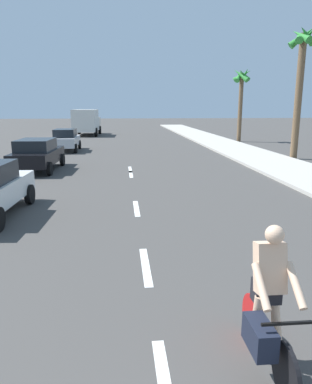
# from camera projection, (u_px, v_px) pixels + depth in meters

# --- Properties ---
(ground_plane) EXTENTS (160.00, 160.00, 0.00)m
(ground_plane) POSITION_uv_depth(u_px,v_px,m) (130.00, 166.00, 19.74)
(ground_plane) COLOR #423F3D
(sidewalk_strip) EXTENTS (3.60, 80.00, 0.14)m
(sidewalk_strip) POSITION_uv_depth(u_px,v_px,m) (259.00, 157.00, 22.40)
(sidewalk_strip) COLOR #B2ADA3
(sidewalk_strip) RESTS_ON ground
(lane_stripe_2) EXTENTS (0.16, 1.80, 0.01)m
(lane_stripe_2) POSITION_uv_depth(u_px,v_px,m) (146.00, 266.00, 7.31)
(lane_stripe_2) COLOR white
(lane_stripe_2) RESTS_ON ground
(lane_stripe_3) EXTENTS (0.16, 1.80, 0.01)m
(lane_stripe_3) POSITION_uv_depth(u_px,v_px,m) (136.00, 208.00, 11.45)
(lane_stripe_3) COLOR white
(lane_stripe_3) RESTS_ON ground
(lane_stripe_4) EXTENTS (0.16, 1.80, 0.01)m
(lane_stripe_4) POSITION_uv_depth(u_px,v_px,m) (131.00, 174.00, 17.22)
(lane_stripe_4) COLOR white
(lane_stripe_4) RESTS_ON ground
(lane_stripe_5) EXTENTS (0.16, 1.80, 0.01)m
(lane_stripe_5) POSITION_uv_depth(u_px,v_px,m) (130.00, 169.00, 18.51)
(lane_stripe_5) COLOR white
(lane_stripe_5) RESTS_ON ground
(cyclist) EXTENTS (0.62, 1.71, 1.82)m
(cyclist) POSITION_uv_depth(u_px,v_px,m) (267.00, 307.00, 4.27)
(cyclist) COLOR black
(cyclist) RESTS_ON ground
(parked_car_black) EXTENTS (2.15, 4.36, 1.57)m
(parked_car_black) POSITION_uv_depth(u_px,v_px,m) (37.00, 154.00, 18.03)
(parked_car_black) COLOR black
(parked_car_black) RESTS_ON ground
(parked_car_silver) EXTENTS (1.80, 3.84, 1.57)m
(parked_car_silver) POSITION_uv_depth(u_px,v_px,m) (66.00, 139.00, 25.99)
(parked_car_silver) COLOR #B7BABF
(parked_car_silver) RESTS_ON ground
(delivery_truck) EXTENTS (2.90, 6.35, 2.80)m
(delivery_truck) POSITION_uv_depth(u_px,v_px,m) (87.00, 122.00, 40.15)
(delivery_truck) COLOR beige
(delivery_truck) RESTS_ON ground
(palm_tree_far) EXTENTS (1.57, 1.66, 7.71)m
(palm_tree_far) POSITION_uv_depth(u_px,v_px,m) (301.00, 66.00, 20.99)
(palm_tree_far) COLOR brown
(palm_tree_far) RESTS_ON ground
(palm_tree_distant) EXTENTS (1.78, 1.75, 6.53)m
(palm_tree_distant) POSITION_uv_depth(u_px,v_px,m) (241.00, 87.00, 32.02)
(palm_tree_distant) COLOR brown
(palm_tree_distant) RESTS_ON ground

